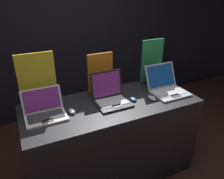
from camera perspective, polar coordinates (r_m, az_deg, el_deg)
name	(u,v)px	position (r m, az deg, el deg)	size (l,w,h in m)	color
wall_back	(66,29)	(3.52, -11.89, 15.20)	(8.00, 0.05, 2.80)	black
display_counter	(112,140)	(2.46, -0.05, -13.02)	(1.77, 0.72, 0.93)	black
laptop_front	(45,111)	(2.06, -17.20, -5.32)	(0.36, 0.30, 0.23)	silver
mouse_front	(72,111)	(2.07, -10.44, -5.60)	(0.06, 0.10, 0.03)	#B2B2B7
promo_stand_front	(38,82)	(2.17, -18.85, 1.98)	(0.34, 0.07, 0.53)	black
laptop_middle	(110,96)	(2.19, -0.44, -1.67)	(0.33, 0.33, 0.29)	black
mouse_middle	(133,99)	(2.26, 5.50, -2.50)	(0.07, 0.10, 0.03)	navy
promo_stand_middle	(100,74)	(2.35, -3.09, 4.02)	(0.28, 0.07, 0.44)	black
laptop_back	(166,86)	(2.48, 14.04, 0.81)	(0.38, 0.40, 0.28)	#B7B7BC
mouse_back	(152,98)	(2.30, 10.42, -2.22)	(0.06, 0.11, 0.03)	#B2B2B7
promo_stand_back	(152,62)	(2.64, 10.35, 7.03)	(0.28, 0.07, 0.52)	black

